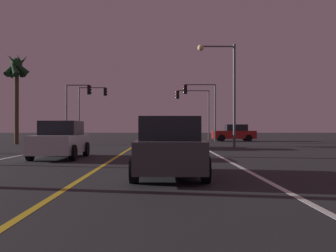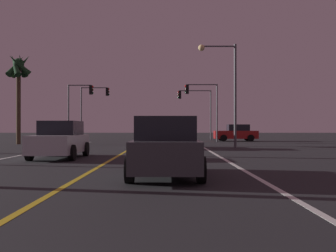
# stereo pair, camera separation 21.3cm
# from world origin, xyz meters

# --- Properties ---
(lane_edge_right) EXTENTS (0.16, 42.96, 0.01)m
(lane_edge_right) POSITION_xyz_m (4.94, 15.48, 0.00)
(lane_edge_right) COLOR silver
(lane_edge_right) RESTS_ON ground
(lane_center_divider) EXTENTS (0.16, 42.96, 0.01)m
(lane_center_divider) POSITION_xyz_m (0.00, 15.48, 0.00)
(lane_center_divider) COLOR gold
(lane_center_divider) RESTS_ON ground
(car_ahead_far) EXTENTS (2.02, 4.30, 1.70)m
(car_ahead_far) POSITION_xyz_m (2.82, 25.84, 0.82)
(car_ahead_far) COLOR black
(car_ahead_far) RESTS_ON ground
(car_lead_same_lane) EXTENTS (2.02, 4.30, 1.70)m
(car_lead_same_lane) POSITION_xyz_m (2.40, 10.88, 0.82)
(car_lead_same_lane) COLOR black
(car_lead_same_lane) RESTS_ON ground
(car_crossing_side) EXTENTS (4.30, 2.02, 1.70)m
(car_crossing_side) POSITION_xyz_m (9.39, 39.03, 0.82)
(car_crossing_side) COLOR black
(car_crossing_side) RESTS_ON ground
(car_oncoming) EXTENTS (2.02, 4.30, 1.70)m
(car_oncoming) POSITION_xyz_m (-2.46, 17.50, 0.82)
(car_oncoming) COLOR black
(car_oncoming) RESTS_ON ground
(traffic_light_near_right) EXTENTS (3.22, 0.36, 5.62)m
(traffic_light_near_right) POSITION_xyz_m (5.75, 37.46, 4.17)
(traffic_light_near_right) COLOR #4C4C51
(traffic_light_near_right) RESTS_ON ground
(traffic_light_near_left) EXTENTS (2.51, 0.36, 5.56)m
(traffic_light_near_left) POSITION_xyz_m (-6.11, 37.46, 4.09)
(traffic_light_near_left) COLOR #4C4C51
(traffic_light_near_left) RESTS_ON ground
(traffic_light_far_right) EXTENTS (3.77, 0.36, 5.55)m
(traffic_light_far_right) POSITION_xyz_m (5.46, 42.96, 4.15)
(traffic_light_far_right) COLOR #4C4C51
(traffic_light_far_right) RESTS_ON ground
(traffic_light_far_left) EXTENTS (3.23, 0.36, 5.88)m
(traffic_light_far_left) POSITION_xyz_m (-5.77, 42.96, 4.35)
(traffic_light_far_left) COLOR #4C4C51
(traffic_light_far_left) RESTS_ON ground
(street_lamp_right_far) EXTENTS (2.60, 0.44, 7.05)m
(street_lamp_right_far) POSITION_xyz_m (6.36, 25.99, 4.58)
(street_lamp_right_far) COLOR #4C4C51
(street_lamp_right_far) RESTS_ON ground
(palm_tree_left_far) EXTENTS (2.18, 2.21, 7.66)m
(palm_tree_left_far) POSITION_xyz_m (-10.06, 32.16, 6.06)
(palm_tree_left_far) COLOR #473826
(palm_tree_left_far) RESTS_ON ground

